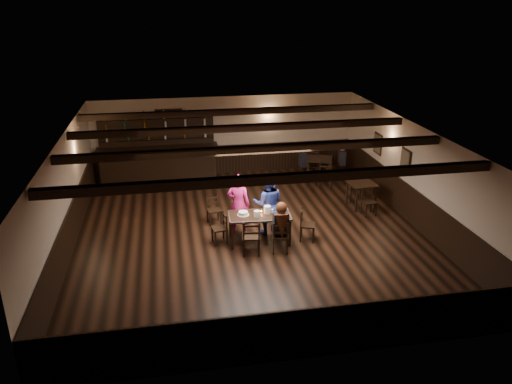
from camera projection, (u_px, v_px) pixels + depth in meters
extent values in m
plane|color=black|center=(250.00, 233.00, 13.18)|extent=(10.00, 10.00, 0.00)
cube|color=beige|center=(226.00, 135.00, 17.26)|extent=(9.00, 0.02, 2.70)
cube|color=beige|center=(302.00, 292.00, 8.11)|extent=(9.00, 0.02, 2.70)
cube|color=beige|center=(65.00, 197.00, 11.93)|extent=(0.02, 10.00, 2.70)
cube|color=beige|center=(414.00, 175.00, 13.44)|extent=(0.02, 10.00, 2.70)
cube|color=silver|center=(250.00, 134.00, 12.19)|extent=(9.00, 10.00, 0.02)
cube|color=black|center=(226.00, 159.00, 17.55)|extent=(9.00, 0.04, 1.00)
cube|color=black|center=(300.00, 334.00, 8.45)|extent=(9.00, 0.04, 1.00)
cube|color=black|center=(71.00, 229.00, 12.24)|extent=(0.04, 10.00, 1.00)
cube|color=black|center=(410.00, 204.00, 13.75)|extent=(0.04, 10.00, 1.00)
cube|color=black|center=(169.00, 124.00, 16.73)|extent=(0.90, 0.03, 1.00)
cube|color=black|center=(169.00, 124.00, 16.71)|extent=(0.80, 0.02, 0.90)
cube|color=black|center=(406.00, 160.00, 13.80)|extent=(0.03, 0.55, 0.65)
cube|color=#72664C|center=(405.00, 160.00, 13.80)|extent=(0.02, 0.45, 0.55)
cube|color=black|center=(378.00, 144.00, 15.56)|extent=(0.03, 0.55, 0.65)
cube|color=#72664C|center=(377.00, 144.00, 15.56)|extent=(0.02, 0.45, 0.55)
cube|color=black|center=(276.00, 179.00, 9.48)|extent=(8.90, 0.18, 0.18)
cube|color=black|center=(257.00, 149.00, 11.31)|extent=(8.90, 0.18, 0.18)
cube|color=black|center=(243.00, 128.00, 13.14)|extent=(8.90, 0.18, 0.18)
cube|color=black|center=(233.00, 112.00, 14.97)|extent=(8.90, 0.18, 0.18)
cube|color=black|center=(232.00, 236.00, 12.21)|extent=(0.06, 0.06, 0.71)
cube|color=black|center=(230.00, 225.00, 12.82)|extent=(0.06, 0.06, 0.71)
cube|color=black|center=(290.00, 233.00, 12.36)|extent=(0.06, 0.06, 0.71)
cube|color=black|center=(285.00, 222.00, 12.97)|extent=(0.06, 0.06, 0.71)
cube|color=black|center=(260.00, 216.00, 12.45)|extent=(1.60, 0.88, 0.04)
cube|color=#A5A8AD|center=(258.00, 210.00, 12.80)|extent=(1.55, 0.13, 0.04)
cube|color=#A5A8AD|center=(261.00, 222.00, 12.11)|extent=(1.55, 0.13, 0.04)
cube|color=#A5A8AD|center=(290.00, 214.00, 12.54)|extent=(0.08, 0.78, 0.04)
cube|color=#A5A8AD|center=(229.00, 217.00, 12.37)|extent=(0.08, 0.78, 0.04)
cube|color=black|center=(258.00, 242.00, 12.23)|extent=(0.04, 0.04, 0.43)
cube|color=black|center=(259.00, 249.00, 11.91)|extent=(0.04, 0.04, 0.43)
cube|color=black|center=(243.00, 242.00, 12.21)|extent=(0.04, 0.04, 0.43)
cube|color=black|center=(244.00, 249.00, 11.89)|extent=(0.04, 0.04, 0.43)
cube|color=black|center=(251.00, 237.00, 11.97)|extent=(0.47, 0.46, 0.04)
cube|color=black|center=(251.00, 231.00, 11.73)|extent=(0.42, 0.09, 0.45)
cube|color=black|center=(251.00, 233.00, 11.75)|extent=(0.36, 0.07, 0.05)
cube|color=black|center=(251.00, 226.00, 11.68)|extent=(0.36, 0.07, 0.05)
cube|color=black|center=(287.00, 241.00, 12.30)|extent=(0.04, 0.04, 0.40)
cube|color=black|center=(287.00, 247.00, 12.01)|extent=(0.04, 0.04, 0.40)
cube|color=black|center=(274.00, 241.00, 12.32)|extent=(0.04, 0.04, 0.40)
cube|color=black|center=(274.00, 247.00, 12.02)|extent=(0.04, 0.04, 0.40)
cube|color=black|center=(280.00, 236.00, 12.08)|extent=(0.46, 0.44, 0.04)
cube|color=black|center=(281.00, 231.00, 11.86)|extent=(0.38, 0.12, 0.41)
cube|color=black|center=(281.00, 233.00, 11.88)|extent=(0.33, 0.09, 0.05)
cube|color=black|center=(281.00, 227.00, 11.82)|extent=(0.33, 0.09, 0.05)
cube|color=black|center=(212.00, 234.00, 12.70)|extent=(0.04, 0.04, 0.38)
cube|color=black|center=(224.00, 232.00, 12.79)|extent=(0.04, 0.04, 0.38)
cube|color=black|center=(215.00, 239.00, 12.42)|extent=(0.04, 0.04, 0.38)
cube|color=black|center=(227.00, 238.00, 12.51)|extent=(0.04, 0.04, 0.38)
cube|color=black|center=(219.00, 228.00, 12.53)|extent=(0.41, 0.42, 0.04)
cube|color=black|center=(225.00, 220.00, 12.50)|extent=(0.09, 0.37, 0.40)
cube|color=black|center=(225.00, 222.00, 12.52)|extent=(0.07, 0.32, 0.04)
cube|color=black|center=(225.00, 216.00, 12.46)|extent=(0.07, 0.32, 0.04)
cube|color=black|center=(313.00, 236.00, 12.58)|extent=(0.04, 0.04, 0.40)
cube|color=black|center=(300.00, 235.00, 12.63)|extent=(0.04, 0.04, 0.40)
cube|color=black|center=(314.00, 230.00, 12.88)|extent=(0.04, 0.04, 0.40)
cube|color=black|center=(302.00, 229.00, 12.94)|extent=(0.04, 0.04, 0.40)
cube|color=black|center=(308.00, 225.00, 12.68)|extent=(0.48, 0.50, 0.04)
cube|color=black|center=(302.00, 217.00, 12.63)|extent=(0.17, 0.38, 0.42)
cube|color=black|center=(302.00, 218.00, 12.64)|extent=(0.14, 0.32, 0.05)
cube|color=black|center=(302.00, 212.00, 12.58)|extent=(0.14, 0.32, 0.05)
cube|color=black|center=(210.00, 220.00, 13.52)|extent=(0.04, 0.04, 0.37)
cube|color=black|center=(207.00, 216.00, 13.77)|extent=(0.04, 0.04, 0.37)
cube|color=black|center=(221.00, 218.00, 13.62)|extent=(0.04, 0.04, 0.37)
cube|color=black|center=(218.00, 214.00, 13.88)|extent=(0.04, 0.04, 0.37)
cube|color=black|center=(214.00, 210.00, 13.62)|extent=(0.42, 0.40, 0.03)
cube|color=black|center=(212.00, 202.00, 13.68)|extent=(0.36, 0.10, 0.39)
cube|color=black|center=(212.00, 203.00, 13.69)|extent=(0.31, 0.08, 0.04)
cube|color=black|center=(212.00, 198.00, 13.64)|extent=(0.31, 0.08, 0.04)
imported|color=#D82675|center=(239.00, 204.00, 12.89)|extent=(0.70, 0.57, 1.64)
imported|color=navy|center=(268.00, 204.00, 12.91)|extent=(0.92, 0.78, 1.66)
cube|color=black|center=(279.00, 230.00, 12.16)|extent=(0.34, 0.34, 0.14)
cube|color=black|center=(281.00, 223.00, 11.96)|extent=(0.36, 0.21, 0.51)
cylinder|color=black|center=(281.00, 214.00, 11.87)|extent=(0.11, 0.36, 0.36)
sphere|color=#D8A384|center=(281.00, 208.00, 11.81)|extent=(0.22, 0.22, 0.22)
sphere|color=black|center=(281.00, 208.00, 11.78)|extent=(0.28, 0.28, 0.28)
cone|color=black|center=(282.00, 226.00, 11.84)|extent=(0.21, 0.21, 0.64)
cylinder|color=white|center=(243.00, 215.00, 12.43)|extent=(0.30, 0.30, 0.01)
cylinder|color=white|center=(243.00, 213.00, 12.41)|extent=(0.24, 0.24, 0.08)
cylinder|color=silver|center=(243.00, 214.00, 12.42)|extent=(0.26, 0.26, 0.04)
cylinder|color=white|center=(257.00, 214.00, 12.32)|extent=(0.16, 0.16, 0.15)
cylinder|color=white|center=(267.00, 210.00, 12.49)|extent=(0.17, 0.17, 0.20)
cylinder|color=#A5A8AD|center=(261.00, 212.00, 12.57)|extent=(0.05, 0.05, 0.03)
sphere|color=orange|center=(261.00, 211.00, 12.56)|extent=(0.03, 0.03, 0.03)
cylinder|color=silver|center=(276.00, 214.00, 12.36)|extent=(0.04, 0.04, 0.10)
cylinder|color=#A5A8AD|center=(277.00, 214.00, 12.40)|extent=(0.03, 0.03, 0.08)
cylinder|color=silver|center=(272.00, 211.00, 12.55)|extent=(0.06, 0.06, 0.10)
cube|color=maroon|center=(278.00, 216.00, 12.39)|extent=(0.28, 0.20, 0.00)
cube|color=#0E204A|center=(279.00, 212.00, 12.60)|extent=(0.36, 0.35, 0.00)
cube|color=black|center=(159.00, 164.00, 16.84)|extent=(3.82, 0.60, 1.10)
cube|color=black|center=(158.00, 148.00, 16.63)|extent=(4.02, 0.70, 0.05)
cube|color=black|center=(158.00, 146.00, 16.89)|extent=(3.82, 0.10, 2.20)
cube|color=black|center=(157.00, 140.00, 16.70)|extent=(3.72, 0.22, 0.03)
cube|color=black|center=(156.00, 130.00, 16.58)|extent=(3.72, 0.22, 0.03)
cube|color=black|center=(156.00, 119.00, 16.45)|extent=(3.72, 0.22, 0.03)
cube|color=black|center=(362.00, 184.00, 14.57)|extent=(0.81, 0.81, 0.04)
cube|color=black|center=(356.00, 200.00, 14.36)|extent=(0.05, 0.05, 0.71)
cube|color=black|center=(347.00, 193.00, 14.90)|extent=(0.05, 0.05, 0.71)
cube|color=black|center=(375.00, 198.00, 14.52)|extent=(0.05, 0.05, 0.71)
cube|color=black|center=(365.00, 191.00, 15.06)|extent=(0.05, 0.05, 0.71)
cube|color=black|center=(319.00, 159.00, 16.80)|extent=(1.08, 1.08, 0.04)
cube|color=black|center=(308.00, 172.00, 16.69)|extent=(0.05, 0.05, 0.71)
cube|color=black|center=(309.00, 166.00, 17.32)|extent=(0.05, 0.05, 0.71)
cube|color=black|center=(328.00, 173.00, 16.57)|extent=(0.05, 0.05, 0.71)
cube|color=black|center=(329.00, 167.00, 17.19)|extent=(0.05, 0.05, 0.71)
cube|color=black|center=(303.00, 159.00, 16.84)|extent=(0.22, 0.35, 0.51)
sphere|color=#D8A384|center=(303.00, 149.00, 16.72)|extent=(0.20, 0.20, 0.20)
sphere|color=black|center=(303.00, 148.00, 16.71)|extent=(0.21, 0.21, 0.21)
cube|color=black|center=(342.00, 157.00, 16.99)|extent=(0.27, 0.38, 0.50)
sphere|color=#D8A384|center=(343.00, 148.00, 16.87)|extent=(0.19, 0.19, 0.19)
sphere|color=black|center=(343.00, 147.00, 16.86)|extent=(0.20, 0.20, 0.20)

